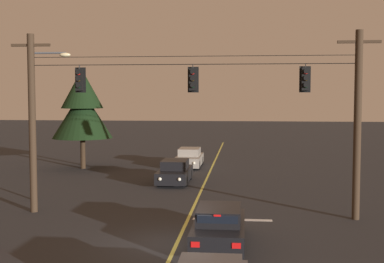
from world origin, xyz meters
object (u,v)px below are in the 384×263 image
object	(u,v)px
traffic_light_leftmost	(79,80)
car_oncoming_trailing	(189,158)
traffic_light_left_inner	(193,79)
street_lamp_corner	(38,110)
traffic_light_centre	(305,79)
tree_verge_near	(82,107)
car_oncoming_lead	(175,172)
car_waiting_near_lane	(219,227)

from	to	relation	value
traffic_light_leftmost	car_oncoming_trailing	xyz separation A→B (m)	(3.24, 15.70, -5.36)
traffic_light_left_inner	car_oncoming_trailing	bearing A→B (deg)	96.65
traffic_light_leftmost	street_lamp_corner	distance (m)	4.20
traffic_light_centre	tree_verge_near	distance (m)	20.05
street_lamp_corner	traffic_light_centre	bearing A→B (deg)	-11.37
traffic_light_leftmost	car_oncoming_lead	world-z (taller)	traffic_light_leftmost
car_oncoming_trailing	tree_verge_near	xyz separation A→B (m)	(-7.61, -1.70, 3.83)
car_oncoming_trailing	street_lamp_corner	size ratio (longest dim) A/B	0.59
traffic_light_left_inner	car_waiting_near_lane	distance (m)	7.06
tree_verge_near	car_oncoming_lead	bearing A→B (deg)	-36.11
traffic_light_centre	street_lamp_corner	distance (m)	13.21
traffic_light_leftmost	traffic_light_left_inner	size ratio (longest dim) A/B	1.00
traffic_light_left_inner	tree_verge_near	bearing A→B (deg)	124.00
traffic_light_centre	tree_verge_near	xyz separation A→B (m)	(-14.26, 14.00, -1.53)
car_oncoming_trailing	tree_verge_near	size ratio (longest dim) A/B	0.61
traffic_light_centre	car_waiting_near_lane	world-z (taller)	traffic_light_centre
traffic_light_centre	street_lamp_corner	xyz separation A→B (m)	(-12.87, 2.59, -1.44)
traffic_light_centre	car_oncoming_lead	bearing A→B (deg)	128.43
car_oncoming_lead	car_waiting_near_lane	bearing A→B (deg)	-75.52
traffic_light_left_inner	tree_verge_near	world-z (taller)	tree_verge_near
car_oncoming_lead	car_oncoming_trailing	world-z (taller)	same
traffic_light_centre	car_oncoming_lead	xyz separation A→B (m)	(-6.78, 8.54, -5.36)
car_oncoming_lead	car_oncoming_trailing	xyz separation A→B (m)	(0.13, 7.16, 0.00)
street_lamp_corner	traffic_light_left_inner	bearing A→B (deg)	-17.82
street_lamp_corner	tree_verge_near	bearing A→B (deg)	96.94
traffic_light_leftmost	traffic_light_centre	distance (m)	9.89
car_waiting_near_lane	car_oncoming_trailing	distance (m)	20.35
car_waiting_near_lane	car_oncoming_trailing	size ratio (longest dim) A/B	0.98
traffic_light_left_inner	car_oncoming_lead	xyz separation A→B (m)	(-1.96, 8.54, -5.36)
traffic_light_centre	car_oncoming_lead	size ratio (longest dim) A/B	0.28
car_oncoming_lead	tree_verge_near	size ratio (longest dim) A/B	0.61
car_waiting_near_lane	traffic_light_centre	bearing A→B (deg)	51.92
car_waiting_near_lane	tree_verge_near	size ratio (longest dim) A/B	0.60
traffic_light_centre	car_waiting_near_lane	bearing A→B (deg)	-128.08
traffic_light_leftmost	traffic_light_left_inner	bearing A→B (deg)	0.00
car_oncoming_lead	tree_verge_near	world-z (taller)	tree_verge_near
traffic_light_centre	car_oncoming_lead	distance (m)	12.15
traffic_light_left_inner	car_waiting_near_lane	xyz separation A→B (m)	(1.38, -4.39, -5.36)
traffic_light_left_inner	street_lamp_corner	xyz separation A→B (m)	(-8.06, 2.59, -1.44)
traffic_light_leftmost	car_oncoming_trailing	distance (m)	16.91
car_oncoming_lead	car_oncoming_trailing	distance (m)	7.16
car_waiting_near_lane	tree_verge_near	distance (m)	21.68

